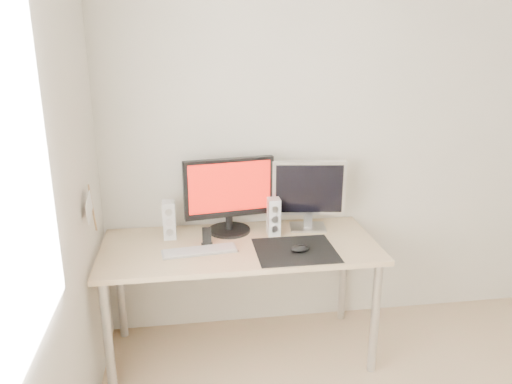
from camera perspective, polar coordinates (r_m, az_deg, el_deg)
wall_back at (r=3.34m, az=13.45°, el=5.90°), size 3.50×0.00×3.50m
mousepad at (r=2.85m, az=4.52°, el=-6.65°), size 0.45×0.40×0.00m
mouse at (r=2.82m, az=5.06°, el=-6.48°), size 0.11×0.06×0.04m
desk at (r=2.95m, az=-1.84°, el=-7.37°), size 1.60×0.70×0.73m
main_monitor at (r=3.01m, az=-3.08°, el=-0.08°), size 0.55×0.30×0.47m
second_monitor at (r=3.09m, az=6.05°, el=0.02°), size 0.45×0.19×0.43m
speaker_left at (r=3.01m, az=-9.87°, el=-3.17°), size 0.07×0.09×0.23m
speaker_right at (r=3.02m, az=2.03°, el=-2.86°), size 0.07×0.09×0.23m
keyboard at (r=2.83m, az=-6.45°, el=-6.68°), size 0.43×0.17×0.02m
phone_dock at (r=2.89m, az=-5.64°, el=-5.56°), size 0.07×0.06×0.12m
pennant at (r=2.70m, az=-18.42°, el=-1.65°), size 0.01×0.23×0.29m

